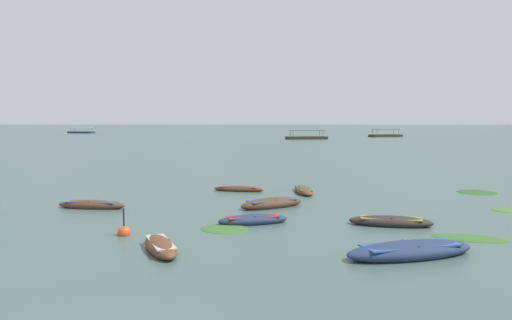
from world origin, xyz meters
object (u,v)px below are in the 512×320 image
Objects in this scene: ferry_2 at (307,138)px; rowboat_2 at (272,203)px; rowboat_1 at (304,190)px; rowboat_3 at (253,220)px; rowboat_0 at (92,205)px; ferry_1 at (81,132)px; mooring_buoy at (124,232)px; rowboat_6 at (391,222)px; rowboat_7 at (239,189)px; rowboat_5 at (410,251)px; rowboat_4 at (161,246)px; ferry_0 at (385,135)px.

rowboat_2 is at bearing -98.51° from ferry_2.
rowboat_1 is 1.14× the size of rowboat_3.
ferry_1 is at bearing 108.57° from rowboat_0.
ferry_2 reaches higher than rowboat_1.
rowboat_3 is 189.70m from ferry_1.
ferry_2 is at bearing 78.77° from mooring_buoy.
rowboat_6 is (5.84, -0.54, 0.00)m from rowboat_3.
rowboat_7 is at bearing 38.47° from rowboat_0.
rowboat_5 is 1.42× the size of rowboat_7.
rowboat_3 is at bearing -104.69° from rowboat_2.
rowboat_2 is at bearing -68.74° from ferry_1.
rowboat_4 is at bearing -157.09° from rowboat_6.
ferry_1 is 0.95× the size of ferry_2.
ferry_1 is 8.81× the size of mooring_buoy.
rowboat_4 is 2.98m from mooring_buoy.
rowboat_7 is 0.32× the size of ferry_0.
ferry_0 is (46.36, 129.90, 0.28)m from rowboat_4.
rowboat_7 is at bearing -68.58° from ferry_1.
ferry_1 is (-66.53, 177.65, 0.29)m from rowboat_3.
ferry_2 is (11.10, 109.95, 0.25)m from rowboat_5.
ferry_2 is (12.78, 95.54, 0.30)m from rowboat_1.
rowboat_1 is 0.78× the size of rowboat_5.
rowboat_2 is 1.02× the size of rowboat_6.
ferry_1 is at bearing 138.55° from ferry_2.
rowboat_0 is 103.58m from ferry_2.
rowboat_3 is 5.86m from rowboat_6.
rowboat_2 is (9.22, 0.03, 0.03)m from rowboat_0.
rowboat_4 is 0.29× the size of ferry_2.
rowboat_1 is 5.62m from rowboat_2.
mooring_buoy is at bearing -158.26° from rowboat_3.
rowboat_6 reaches higher than rowboat_7.
ferry_0 is (38.10, 130.80, 0.25)m from rowboat_5.
rowboat_4 is 0.96× the size of rowboat_7.
ferry_2 is at bearing -142.32° from ferry_0.
ferry_1 is (-71.55, 182.93, 0.25)m from rowboat_5.
ferry_2 is 9.27× the size of mooring_buoy.
rowboat_2 is 3.10× the size of mooring_buoy.
rowboat_0 reaches higher than rowboat_6.
ferry_0 is at bearing 67.12° from rowboat_0.
rowboat_1 is at bearing 65.92° from rowboat_2.
rowboat_7 is (-0.72, 9.89, -0.03)m from rowboat_3.
rowboat_3 is 9.92m from rowboat_7.
rowboat_5 is at bearing -46.47° from rowboat_3.
rowboat_2 is at bearing 0.16° from rowboat_0.
rowboat_0 is 183.22m from ferry_1.
rowboat_5 is at bearing -68.64° from ferry_1.
rowboat_7 is (-1.77, 5.90, -0.06)m from rowboat_2.
rowboat_7 is 123.66m from ferry_0.
ferry_0 is at bearing 70.90° from rowboat_2.
rowboat_1 is 0.33× the size of ferry_2.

